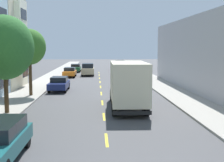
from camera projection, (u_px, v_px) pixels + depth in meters
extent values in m
plane|color=#424244|center=(100.00, 84.00, 37.52)|extent=(160.00, 160.00, 0.00)
cube|color=#A39E93|center=(39.00, 86.00, 35.16)|extent=(3.20, 120.00, 0.14)
cube|color=#A39E93|center=(161.00, 85.00, 35.90)|extent=(3.20, 120.00, 0.14)
cube|color=yellow|center=(107.00, 140.00, 14.69)|extent=(0.14, 2.20, 0.01)
cube|color=yellow|center=(104.00, 117.00, 19.65)|extent=(0.14, 2.20, 0.01)
cube|color=yellow|center=(102.00, 103.00, 24.62)|extent=(0.14, 2.20, 0.01)
cube|color=yellow|center=(101.00, 93.00, 29.58)|extent=(0.14, 2.20, 0.01)
cube|color=yellow|center=(101.00, 87.00, 34.54)|extent=(0.14, 2.20, 0.01)
cube|color=yellow|center=(100.00, 82.00, 39.51)|extent=(0.14, 2.20, 0.01)
cube|color=yellow|center=(100.00, 78.00, 44.47)|extent=(0.14, 2.20, 0.01)
cube|color=yellow|center=(99.00, 75.00, 49.44)|extent=(0.14, 2.20, 0.01)
cube|color=yellow|center=(99.00, 73.00, 54.40)|extent=(0.14, 2.20, 0.01)
cube|color=#CAE7FE|center=(0.00, 41.00, 25.22)|extent=(0.55, 3.30, 7.12)
cube|color=#1E232D|center=(5.00, 81.00, 25.59)|extent=(0.04, 2.51, 1.10)
cube|color=#1E232D|center=(4.00, 48.00, 25.29)|extent=(0.04, 2.51, 1.10)
cube|color=#1E232D|center=(2.00, 14.00, 24.99)|extent=(0.04, 2.51, 1.10)
cube|color=white|center=(22.00, 38.00, 32.63)|extent=(0.55, 3.30, 7.93)
cube|color=#1E232D|center=(26.00, 72.00, 33.05)|extent=(0.04, 2.51, 1.10)
cube|color=#1E232D|center=(25.00, 43.00, 32.71)|extent=(0.04, 2.51, 1.10)
cube|color=#1E232D|center=(24.00, 14.00, 32.38)|extent=(0.04, 2.51, 1.10)
cylinder|color=#47331E|center=(6.00, 92.00, 20.06)|extent=(0.28, 0.28, 2.73)
ellipsoid|color=#2D6B2D|center=(5.00, 47.00, 19.74)|extent=(3.76, 3.76, 4.19)
cylinder|color=#47331E|center=(30.00, 78.00, 27.45)|extent=(0.29, 0.29, 3.16)
ellipsoid|color=#387028|center=(30.00, 47.00, 27.15)|extent=(2.89, 2.89, 3.19)
cube|color=beige|center=(129.00, 82.00, 21.30)|extent=(2.52, 5.72, 2.75)
cube|color=beige|center=(125.00, 80.00, 25.29)|extent=(2.34, 1.95, 2.20)
cube|color=black|center=(124.00, 73.00, 26.13)|extent=(2.02, 0.12, 0.97)
cube|color=black|center=(132.00, 113.00, 18.74)|extent=(2.40, 0.21, 0.24)
cylinder|color=black|center=(137.00, 95.00, 25.51)|extent=(0.30, 0.97, 0.96)
cylinder|color=black|center=(112.00, 95.00, 25.45)|extent=(0.30, 0.97, 0.96)
cylinder|color=black|center=(147.00, 108.00, 19.88)|extent=(0.30, 0.97, 0.96)
cylinder|color=black|center=(114.00, 109.00, 19.81)|extent=(0.30, 0.97, 0.96)
cylinder|color=black|center=(144.00, 105.00, 20.97)|extent=(0.30, 0.97, 0.96)
cylinder|color=black|center=(114.00, 105.00, 20.91)|extent=(0.30, 0.97, 0.96)
cube|color=#194C28|center=(76.00, 68.00, 55.86)|extent=(1.81, 4.50, 0.60)
cube|color=black|center=(76.00, 65.00, 56.02)|extent=(1.59, 2.16, 0.50)
cylinder|color=black|center=(71.00, 71.00, 54.33)|extent=(0.22, 0.66, 0.66)
cylinder|color=black|center=(80.00, 71.00, 54.41)|extent=(0.22, 0.66, 0.66)
cylinder|color=black|center=(72.00, 70.00, 57.37)|extent=(0.22, 0.66, 0.66)
cylinder|color=black|center=(80.00, 69.00, 57.45)|extent=(0.22, 0.66, 0.66)
cylinder|color=black|center=(27.00, 140.00, 13.54)|extent=(0.23, 0.66, 0.66)
cube|color=silver|center=(131.00, 75.00, 43.17)|extent=(1.80, 4.50, 0.60)
cube|color=black|center=(131.00, 71.00, 42.89)|extent=(1.59, 2.16, 0.50)
cylinder|color=black|center=(135.00, 76.00, 44.76)|extent=(0.22, 0.66, 0.66)
cylinder|color=black|center=(124.00, 76.00, 44.68)|extent=(0.22, 0.66, 0.66)
cylinder|color=black|center=(138.00, 78.00, 41.73)|extent=(0.22, 0.66, 0.66)
cylinder|color=black|center=(126.00, 78.00, 41.65)|extent=(0.22, 0.66, 0.66)
cube|color=#AD1E1E|center=(124.00, 69.00, 54.73)|extent=(1.91, 4.73, 0.62)
cube|color=black|center=(124.00, 66.00, 54.30)|extent=(1.66, 2.85, 0.55)
cylinder|color=black|center=(127.00, 70.00, 56.41)|extent=(0.23, 0.66, 0.66)
cylinder|color=black|center=(118.00, 70.00, 56.29)|extent=(0.23, 0.66, 0.66)
cylinder|color=black|center=(129.00, 71.00, 53.24)|extent=(0.23, 0.66, 0.66)
cylinder|color=black|center=(120.00, 71.00, 53.13)|extent=(0.23, 0.66, 0.66)
cube|color=orange|center=(70.00, 73.00, 46.19)|extent=(1.81, 4.50, 0.60)
cube|color=black|center=(70.00, 69.00, 46.36)|extent=(1.59, 2.16, 0.50)
cylinder|color=black|center=(63.00, 76.00, 44.67)|extent=(0.22, 0.66, 0.66)
cylinder|color=black|center=(74.00, 76.00, 44.75)|extent=(0.22, 0.66, 0.66)
cylinder|color=black|center=(65.00, 74.00, 47.71)|extent=(0.22, 0.66, 0.66)
cylinder|color=black|center=(76.00, 74.00, 47.78)|extent=(0.22, 0.66, 0.66)
cube|color=#B2B5BA|center=(126.00, 71.00, 48.75)|extent=(1.82, 4.04, 0.62)
cube|color=black|center=(126.00, 68.00, 48.21)|extent=(1.57, 1.71, 0.55)
cylinder|color=black|center=(130.00, 73.00, 50.16)|extent=(0.23, 0.66, 0.66)
cylinder|color=black|center=(121.00, 73.00, 50.11)|extent=(0.23, 0.66, 0.66)
cylinder|color=black|center=(132.00, 74.00, 47.46)|extent=(0.23, 0.66, 0.66)
cylinder|color=black|center=(122.00, 74.00, 47.41)|extent=(0.23, 0.66, 0.66)
cube|color=#333338|center=(120.00, 66.00, 61.79)|extent=(2.05, 4.84, 0.90)
cube|color=black|center=(120.00, 62.00, 61.71)|extent=(1.78, 2.82, 0.70)
cylinder|color=black|center=(124.00, 67.00, 63.49)|extent=(0.23, 0.66, 0.66)
cylinder|color=black|center=(115.00, 67.00, 63.44)|extent=(0.23, 0.66, 0.66)
cylinder|color=black|center=(125.00, 68.00, 60.25)|extent=(0.23, 0.66, 0.66)
cylinder|color=black|center=(116.00, 68.00, 60.20)|extent=(0.23, 0.66, 0.66)
cube|color=navy|center=(59.00, 85.00, 31.31)|extent=(1.87, 4.53, 0.60)
cube|color=black|center=(59.00, 79.00, 31.48)|extent=(1.62, 2.19, 0.50)
cylinder|color=black|center=(49.00, 90.00, 29.80)|extent=(0.23, 0.66, 0.66)
cylinder|color=black|center=(65.00, 90.00, 29.85)|extent=(0.23, 0.66, 0.66)
cylinder|color=black|center=(54.00, 86.00, 32.84)|extent=(0.23, 0.66, 0.66)
cylinder|color=black|center=(69.00, 86.00, 32.89)|extent=(0.23, 0.66, 0.66)
cube|color=tan|center=(88.00, 71.00, 48.64)|extent=(1.95, 4.80, 0.90)
cube|color=black|center=(88.00, 66.00, 48.55)|extent=(1.72, 2.78, 0.70)
cylinder|color=black|center=(82.00, 74.00, 47.02)|extent=(0.22, 0.66, 0.66)
cylinder|color=black|center=(93.00, 74.00, 47.11)|extent=(0.22, 0.66, 0.66)
cylinder|color=black|center=(83.00, 73.00, 50.26)|extent=(0.22, 0.66, 0.66)
cylinder|color=black|center=(93.00, 73.00, 50.35)|extent=(0.22, 0.66, 0.66)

